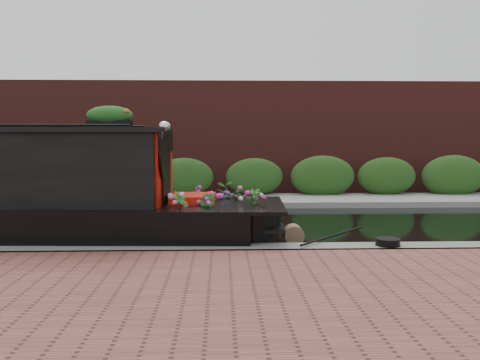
{
  "coord_description": "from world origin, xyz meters",
  "views": [
    {
      "loc": [
        1.26,
        -12.17,
        2.16
      ],
      "look_at": [
        1.68,
        -0.6,
        1.14
      ],
      "focal_mm": 40.0,
      "sensor_mm": 36.0,
      "label": 1
    }
  ],
  "objects": [
    {
      "name": "far_hedge",
      "position": [
        0.0,
        5.1,
        0.0
      ],
      "size": [
        40.0,
        1.1,
        2.8
      ],
      "primitive_type": "cube",
      "color": "#224717",
      "rests_on": "ground"
    },
    {
      "name": "coiled_mooring_rope",
      "position": [
        4.1,
        -3.29,
        0.31
      ],
      "size": [
        0.41,
        0.41,
        0.12
      ],
      "primitive_type": "cylinder",
      "color": "black",
      "rests_on": "near_bank_coping"
    },
    {
      "name": "far_brick_wall",
      "position": [
        0.0,
        7.2,
        0.0
      ],
      "size": [
        40.0,
        1.0,
        8.0
      ],
      "primitive_type": "cube",
      "color": "#56221D",
      "rests_on": "ground"
    },
    {
      "name": "far_bank_path",
      "position": [
        0.0,
        4.2,
        0.0
      ],
      "size": [
        40.0,
        2.4,
        0.34
      ],
      "primitive_type": "cube",
      "color": "gray",
      "rests_on": "ground"
    },
    {
      "name": "near_bank_pavers",
      "position": [
        0.0,
        -7.0,
        0.0
      ],
      "size": [
        40.0,
        7.0,
        0.5
      ],
      "primitive_type": "cube",
      "color": "brown",
      "rests_on": "ground"
    },
    {
      "name": "rope_fender",
      "position": [
        2.67,
        -1.95,
        0.19
      ],
      "size": [
        0.38,
        0.36,
        0.38
      ],
      "primitive_type": "cylinder",
      "rotation": [
        1.57,
        0.0,
        0.0
      ],
      "color": "#836244",
      "rests_on": "ground"
    },
    {
      "name": "near_bank_coping",
      "position": [
        0.0,
        -3.3,
        0.0
      ],
      "size": [
        40.0,
        0.6,
        0.5
      ],
      "primitive_type": "cube",
      "color": "slate",
      "rests_on": "ground"
    },
    {
      "name": "ground",
      "position": [
        0.0,
        0.0,
        0.0
      ],
      "size": [
        80.0,
        80.0,
        0.0
      ],
      "primitive_type": "plane",
      "color": "black",
      "rests_on": "ground"
    }
  ]
}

